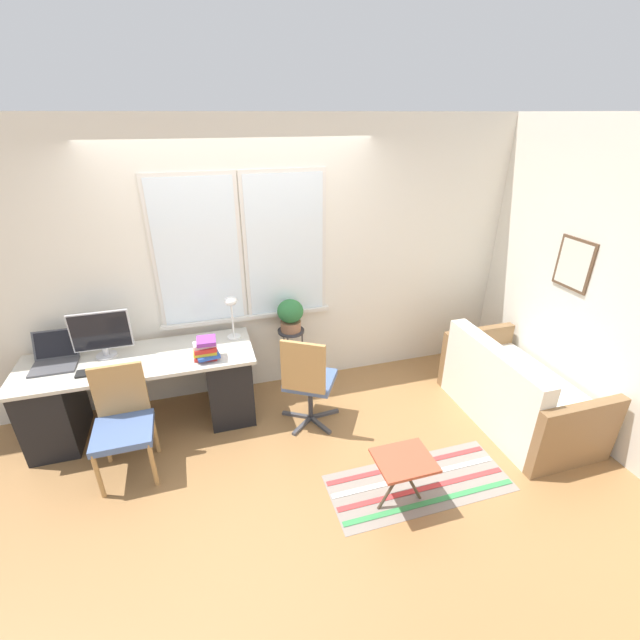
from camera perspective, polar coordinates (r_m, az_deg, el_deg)
ground_plane at (r=4.22m, az=-7.29°, el=-13.95°), size 14.00×14.00×0.00m
wall_back_with_window at (r=4.23m, az=-10.13°, el=7.14°), size 9.00×0.12×2.70m
wall_right_with_picture at (r=4.77m, az=27.79°, el=6.62°), size 0.08×9.00×2.70m
desk at (r=4.29m, az=-22.34°, el=-8.67°), size 2.00×0.69×0.73m
laptop at (r=4.33m, az=-31.88°, el=-4.37°), size 0.35×0.36×0.25m
monitor at (r=4.17m, az=-27.14°, el=-1.64°), size 0.49×0.17×0.43m
keyboard at (r=4.04m, az=-27.10°, el=-6.06°), size 0.39×0.11×0.02m
mouse at (r=3.97m, az=-23.17°, el=-5.62°), size 0.04×0.07×0.04m
desk_lamp at (r=4.08m, az=-11.75°, el=1.63°), size 0.13×0.13×0.42m
book_stack at (r=3.86m, az=-14.98°, el=-3.79°), size 0.23×0.20×0.20m
desk_chair_wooden at (r=3.83m, az=-24.83°, el=-12.13°), size 0.45×0.46×0.91m
office_chair_swivel at (r=3.92m, az=-1.61°, el=-7.98°), size 0.58×0.59×0.96m
couch_loveseat at (r=4.52m, az=24.43°, el=-8.94°), size 0.81×1.46×0.81m
plant_stand at (r=4.41m, az=-3.86°, el=-2.31°), size 0.27×0.27×0.69m
potted_plant at (r=4.29m, az=-3.96°, el=0.77°), size 0.26×0.26×0.33m
floor_rug_striped at (r=3.77m, az=13.07°, el=-20.38°), size 1.47×0.59×0.01m
folding_stool at (r=3.32m, az=11.13°, el=-18.25°), size 0.41×0.35×0.45m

